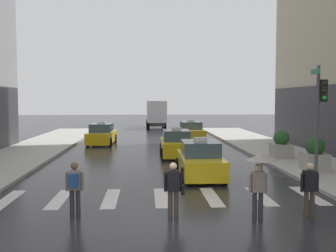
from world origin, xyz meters
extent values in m
plane|color=#26262B|center=(0.00, 0.00, 0.00)|extent=(160.00, 160.00, 0.00)
cube|color=silver|center=(-5.40, 3.00, 0.00)|extent=(0.50, 2.80, 0.01)
cube|color=silver|center=(-3.60, 3.00, 0.00)|extent=(0.50, 2.80, 0.01)
cube|color=silver|center=(-1.80, 3.00, 0.00)|extent=(0.50, 2.80, 0.01)
cube|color=silver|center=(0.00, 3.00, 0.00)|extent=(0.50, 2.80, 0.01)
cube|color=silver|center=(1.80, 3.00, 0.00)|extent=(0.50, 2.80, 0.01)
cube|color=silver|center=(3.60, 3.00, 0.00)|extent=(0.50, 2.80, 0.01)
cube|color=silver|center=(5.40, 3.00, 0.00)|extent=(0.50, 2.80, 0.01)
cylinder|color=#47474C|center=(6.77, 5.49, 2.55)|extent=(0.14, 0.14, 4.80)
cube|color=black|center=(6.99, 5.49, 3.88)|extent=(0.30, 0.26, 0.95)
sphere|color=#28231E|center=(6.99, 5.35, 4.18)|extent=(0.17, 0.17, 0.17)
sphere|color=#28231E|center=(6.99, 5.35, 3.88)|extent=(0.17, 0.17, 0.17)
sphere|color=green|center=(6.99, 5.35, 3.58)|extent=(0.17, 0.17, 0.17)
cube|color=#196638|center=(6.72, 5.67, 4.70)|extent=(0.04, 0.84, 0.24)
cube|color=yellow|center=(1.90, 6.76, 0.56)|extent=(1.82, 4.51, 0.84)
cube|color=#384C5B|center=(1.90, 6.66, 1.30)|extent=(1.61, 2.11, 0.64)
cube|color=silver|center=(1.90, 6.66, 1.71)|extent=(0.60, 0.24, 0.18)
cylinder|color=black|center=(1.06, 8.11, 0.33)|extent=(0.22, 0.66, 0.66)
cylinder|color=black|center=(2.77, 8.11, 0.33)|extent=(0.22, 0.66, 0.66)
cylinder|color=black|center=(1.04, 5.41, 0.33)|extent=(0.22, 0.66, 0.66)
cylinder|color=black|center=(2.75, 5.41, 0.33)|extent=(0.22, 0.66, 0.66)
cube|color=#F2EAB2|center=(1.29, 9.03, 0.60)|extent=(0.20, 0.04, 0.14)
cube|color=#F2EAB2|center=(2.55, 9.03, 0.60)|extent=(0.20, 0.04, 0.14)
cube|color=yellow|center=(1.33, 13.31, 0.56)|extent=(1.83, 4.51, 0.84)
cube|color=#384C5B|center=(1.33, 13.21, 1.30)|extent=(1.61, 2.11, 0.64)
cube|color=silver|center=(1.33, 13.21, 1.71)|extent=(0.60, 0.24, 0.18)
cylinder|color=black|center=(0.49, 14.67, 0.33)|extent=(0.22, 0.66, 0.66)
cylinder|color=black|center=(2.20, 14.65, 0.33)|extent=(0.22, 0.66, 0.66)
cylinder|color=black|center=(0.47, 11.97, 0.33)|extent=(0.22, 0.66, 0.66)
cylinder|color=black|center=(2.18, 11.95, 0.33)|extent=(0.22, 0.66, 0.66)
cube|color=#F2EAB2|center=(0.72, 15.58, 0.60)|extent=(0.20, 0.04, 0.14)
cube|color=#F2EAB2|center=(1.98, 15.58, 0.60)|extent=(0.20, 0.04, 0.14)
cube|color=yellow|center=(-3.99, 20.08, 0.56)|extent=(2.06, 4.60, 0.84)
cube|color=#384C5B|center=(-3.99, 19.98, 1.30)|extent=(1.72, 2.19, 0.64)
cube|color=silver|center=(-3.99, 19.98, 1.71)|extent=(0.61, 0.27, 0.18)
cylinder|color=black|center=(-4.76, 21.47, 0.33)|extent=(0.26, 0.67, 0.66)
cylinder|color=black|center=(-3.05, 21.38, 0.33)|extent=(0.26, 0.67, 0.66)
cylinder|color=black|center=(-4.92, 18.78, 0.33)|extent=(0.26, 0.67, 0.66)
cylinder|color=black|center=(-3.21, 18.68, 0.33)|extent=(0.26, 0.67, 0.66)
cube|color=#F2EAB2|center=(-4.48, 22.38, 0.60)|extent=(0.20, 0.05, 0.14)
cube|color=#F2EAB2|center=(-3.22, 22.31, 0.60)|extent=(0.20, 0.05, 0.14)
cube|color=gold|center=(3.32, 22.40, 0.56)|extent=(2.03, 4.59, 0.84)
cube|color=#384C5B|center=(3.33, 22.30, 1.30)|extent=(1.71, 2.18, 0.64)
cube|color=silver|center=(3.33, 22.30, 1.71)|extent=(0.61, 0.27, 0.18)
cylinder|color=black|center=(2.40, 23.70, 0.33)|extent=(0.25, 0.67, 0.66)
cylinder|color=black|center=(4.11, 23.79, 0.33)|extent=(0.25, 0.67, 0.66)
cylinder|color=black|center=(2.54, 21.00, 0.33)|extent=(0.25, 0.67, 0.66)
cylinder|color=black|center=(4.25, 21.09, 0.33)|extent=(0.25, 0.67, 0.66)
cube|color=#F2EAB2|center=(2.58, 24.63, 0.60)|extent=(0.20, 0.05, 0.14)
cube|color=#F2EAB2|center=(3.84, 24.70, 0.60)|extent=(0.20, 0.05, 0.14)
cube|color=#2D2D2D|center=(0.76, 36.84, 0.65)|extent=(1.91, 6.63, 0.40)
cube|color=silver|center=(0.71, 40.14, 1.90)|extent=(2.13, 1.83, 2.10)
cube|color=#384C5B|center=(0.69, 41.06, 2.27)|extent=(1.89, 0.07, 0.95)
cube|color=silver|center=(0.78, 35.94, 2.10)|extent=(2.28, 4.84, 2.50)
cylinder|color=black|center=(-0.29, 39.92, 0.45)|extent=(0.29, 0.90, 0.90)
cylinder|color=black|center=(1.71, 39.95, 0.45)|extent=(0.29, 0.90, 0.90)
cylinder|color=black|center=(-0.22, 35.38, 0.45)|extent=(0.29, 0.90, 0.90)
cylinder|color=black|center=(1.78, 35.42, 0.45)|extent=(0.29, 0.90, 0.90)
cylinder|color=#333338|center=(2.60, 0.28, 0.41)|extent=(0.14, 0.14, 0.82)
cylinder|color=#333338|center=(2.78, 0.28, 0.41)|extent=(0.14, 0.14, 0.82)
cube|color=gray|center=(2.69, 0.28, 1.12)|extent=(0.36, 0.24, 0.60)
sphere|color=beige|center=(2.69, 0.28, 1.54)|extent=(0.22, 0.22, 0.22)
cylinder|color=gray|center=(2.46, 0.28, 1.07)|extent=(0.09, 0.09, 0.55)
cylinder|color=gray|center=(2.92, 0.28, 1.07)|extent=(0.09, 0.09, 0.55)
cylinder|color=#4C4C4C|center=(2.81, 0.28, 1.42)|extent=(0.02, 0.02, 1.00)
cone|color=gray|center=(2.81, 0.28, 1.84)|extent=(0.96, 0.96, 0.20)
cylinder|color=#333338|center=(-2.76, 0.84, 0.41)|extent=(0.14, 0.14, 0.82)
cylinder|color=#333338|center=(-2.58, 0.84, 0.41)|extent=(0.14, 0.14, 0.82)
cube|color=gray|center=(-2.67, 0.84, 1.12)|extent=(0.36, 0.24, 0.60)
sphere|color=brown|center=(-2.67, 0.84, 1.54)|extent=(0.22, 0.22, 0.22)
cylinder|color=gray|center=(-2.90, 0.84, 1.07)|extent=(0.09, 0.09, 0.55)
cylinder|color=gray|center=(-2.44, 0.84, 1.07)|extent=(0.09, 0.09, 0.55)
cube|color=#264C8C|center=(-2.67, 0.62, 1.14)|extent=(0.28, 0.18, 0.40)
cylinder|color=#473D33|center=(0.15, 0.59, 0.41)|extent=(0.14, 0.14, 0.82)
cylinder|color=#473D33|center=(0.33, 0.59, 0.41)|extent=(0.14, 0.14, 0.82)
cube|color=black|center=(0.24, 0.59, 1.12)|extent=(0.36, 0.24, 0.60)
sphere|color=beige|center=(0.24, 0.59, 1.54)|extent=(0.22, 0.22, 0.22)
cylinder|color=black|center=(0.01, 0.59, 1.07)|extent=(0.09, 0.09, 0.55)
cylinder|color=black|center=(0.47, 0.59, 1.07)|extent=(0.09, 0.09, 0.55)
cube|color=black|center=(0.52, 0.59, 0.84)|extent=(0.10, 0.20, 0.28)
cylinder|color=#473D33|center=(4.15, 0.31, 0.41)|extent=(0.14, 0.14, 0.82)
cylinder|color=#473D33|center=(4.33, 0.31, 0.41)|extent=(0.14, 0.14, 0.82)
cube|color=black|center=(4.24, 0.31, 1.12)|extent=(0.36, 0.24, 0.60)
sphere|color=beige|center=(4.24, 0.31, 1.54)|extent=(0.22, 0.22, 0.22)
cylinder|color=black|center=(4.01, 0.31, 1.07)|extent=(0.09, 0.09, 0.55)
cylinder|color=black|center=(4.47, 0.31, 1.07)|extent=(0.09, 0.09, 0.55)
cube|color=#A8A399|center=(7.45, 7.17, 0.55)|extent=(1.10, 1.10, 0.80)
sphere|color=#234C23|center=(7.45, 7.17, 1.30)|extent=(0.90, 0.90, 0.90)
cube|color=#A8A399|center=(7.25, 11.19, 0.55)|extent=(1.10, 1.10, 0.80)
sphere|color=#285628|center=(7.25, 11.19, 1.30)|extent=(0.90, 0.90, 0.90)
camera|label=1|loc=(-0.58, -10.74, 3.50)|focal=41.76mm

